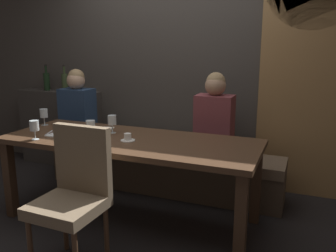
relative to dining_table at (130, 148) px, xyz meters
name	(u,v)px	position (x,y,z in m)	size (l,w,h in m)	color
ground	(132,218)	(0.00, 0.00, -0.65)	(9.00, 9.00, 0.00)	black
back_wall_tiled	(180,46)	(0.00, 1.22, 0.85)	(6.00, 0.12, 3.00)	#423D38
arched_door	(308,61)	(1.35, 1.15, 0.71)	(0.90, 0.05, 2.55)	olive
back_counter	(62,127)	(-1.55, 1.04, -0.18)	(1.10, 0.28, 0.95)	#38342F
dining_table	(130,148)	(0.00, 0.00, 0.00)	(2.20, 0.84, 0.74)	#412B1C
banquette_bench	(162,169)	(0.00, 0.70, -0.42)	(2.50, 0.44, 0.45)	#4A3C2E
chair_near_side	(74,189)	(-0.05, -0.72, -0.09)	(0.45, 0.45, 0.98)	#4C3321
diner_redhead	(77,107)	(-1.03, 0.69, 0.18)	(0.36, 0.24, 0.81)	navy
diner_bearded	(214,117)	(0.55, 0.72, 0.18)	(0.36, 0.24, 0.82)	brown
wine_bottle_dark_red	(47,81)	(-1.72, 1.03, 0.42)	(0.08, 0.08, 0.33)	black
wine_bottle_pale_label	(65,82)	(-1.44, 1.02, 0.42)	(0.08, 0.08, 0.33)	#384728
wine_glass_end_left	(34,127)	(-0.72, -0.32, 0.20)	(0.08, 0.08, 0.16)	silver
wine_glass_center_front	(112,121)	(-0.24, 0.12, 0.20)	(0.08, 0.08, 0.16)	silver
wine_glass_far_right	(91,126)	(-0.29, -0.14, 0.20)	(0.08, 0.08, 0.16)	silver
wine_glass_far_left	(44,114)	(-1.03, 0.14, 0.20)	(0.08, 0.08, 0.16)	silver
espresso_cup	(128,138)	(0.02, -0.07, 0.11)	(0.12, 0.12, 0.06)	white
dessert_plate	(61,134)	(-0.62, -0.12, 0.10)	(0.19, 0.19, 0.05)	white
fork_on_table	(49,133)	(-0.77, -0.10, 0.09)	(0.02, 0.17, 0.01)	silver
folded_napkin	(108,128)	(-0.36, 0.24, 0.09)	(0.11, 0.10, 0.01)	silver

